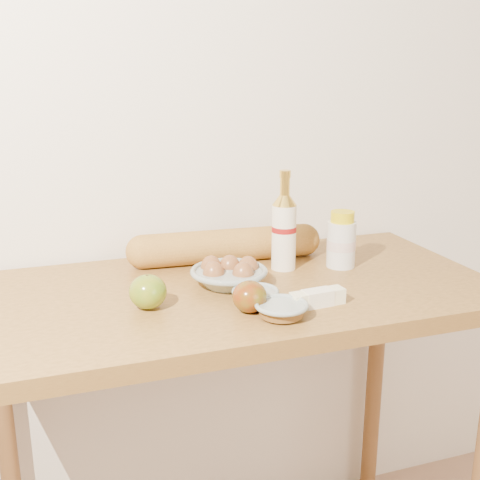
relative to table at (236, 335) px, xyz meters
name	(u,v)px	position (x,y,z in m)	size (l,w,h in m)	color
back_wall	(196,102)	(0.00, 0.33, 0.52)	(3.50, 0.02, 2.60)	white
table	(236,335)	(0.00, 0.00, 0.00)	(1.20, 0.60, 0.90)	#A27334
bourbon_bottle	(284,230)	(0.15, 0.08, 0.22)	(0.07, 0.07, 0.25)	white
cream_bottle	(341,241)	(0.30, 0.05, 0.19)	(0.08, 0.08, 0.14)	silver
egg_bowl	(229,274)	(-0.01, 0.02, 0.15)	(0.23, 0.23, 0.06)	#8D9994
baguette	(226,245)	(0.04, 0.19, 0.17)	(0.52, 0.12, 0.09)	gold
apple_yellowgreen	(148,292)	(-0.21, -0.06, 0.16)	(0.10, 0.10, 0.07)	olive
apple_redgreen_front	(250,297)	(-0.02, -0.15, 0.16)	(0.07, 0.07, 0.07)	maroon
sugar_bowl	(281,309)	(0.03, -0.20, 0.14)	(0.14, 0.14, 0.03)	#94A19D
syrup_bowl	(255,295)	(0.01, -0.11, 0.14)	(0.13, 0.13, 0.03)	#8E9B96
butter_stick	(318,298)	(0.13, -0.17, 0.14)	(0.12, 0.04, 0.04)	#F9F2C0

